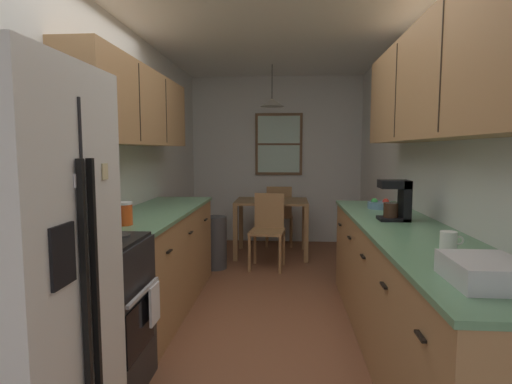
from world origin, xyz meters
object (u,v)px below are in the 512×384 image
Objects in this scene: mug_by_coffeemaker at (449,241)px; fruit_bowl at (380,205)px; trash_bin at (215,242)px; dish_rack at (485,271)px; table_serving_bowl at (274,198)px; stove_range at (86,317)px; microwave_over_range at (58,115)px; refrigerator at (6,287)px; coffee_maker at (398,199)px; dining_chair_near at (268,227)px; dining_chair_far at (279,213)px; storage_canister at (123,214)px; dining_table at (272,209)px.

mug_by_coffeemaker reaches higher than fruit_bowl.
fruit_bowl is at bearing -31.30° from trash_bin.
dish_rack is 1.89× the size of table_serving_bowl.
trash_bin is 3.53× the size of table_serving_bowl.
stove_range is 3.45m from table_serving_bowl.
stove_range is 1.16m from microwave_over_range.
refrigerator is 1.02m from microwave_over_range.
refrigerator is at bearing -131.07° from fruit_bowl.
dish_rack is (-0.06, -0.54, -0.00)m from mug_by_coffeemaker.
table_serving_bowl is (-0.95, 3.84, -0.16)m from dish_rack.
coffee_maker is (1.96, 1.63, 0.17)m from refrigerator.
dining_chair_near is 1.00× the size of dining_chair_far.
refrigerator is 0.81m from stove_range.
dining_chair_far is 1.42× the size of trash_bin.
trash_bin is at bearing 83.58° from stove_range.
microwave_over_range is 3.74× the size of storage_canister.
microwave_over_range reaches higher than trash_bin.
table_serving_bowl is (1.11, 3.29, -0.84)m from microwave_over_range.
storage_canister is at bearing -154.14° from fruit_bowl.
stove_range is 4.00m from dining_chair_far.
stove_range is 1.22× the size of dining_chair_near.
microwave_over_range reaches higher than mug_by_coffeemaker.
dish_rack is (-0.06, -2.13, 0.01)m from fruit_bowl.
dining_table is at bearing 87.65° from dining_chair_near.
mug_by_coffeemaker is at bearing -89.93° from fruit_bowl.
microwave_over_range is at bearing -108.61° from table_serving_bowl.
table_serving_bowl is at bearing 113.05° from coffee_maker.
microwave_over_range is at bearing 165.01° from dish_rack.
mug_by_coffeemaker is at bearing -0.34° from microwave_over_range.
fruit_bowl is at bearing 88.77° from coffee_maker.
dining_chair_far is at bearing 58.71° from trash_bin.
refrigerator is 1.97× the size of dining_chair_near.
dining_chair_far is at bearing 84.34° from table_serving_bowl.
mug_by_coffeemaker is 0.69× the size of table_serving_bowl.
dish_rack is (1.95, -0.55, 0.48)m from stove_range.
mug_by_coffeemaker is (0.96, -3.87, 0.45)m from dining_chair_far.
dining_chair_near is (1.05, 2.72, -1.12)m from microwave_over_range.
dish_rack is at bearing 4.24° from refrigerator.
dining_chair_far is 2.52m from fruit_bowl.
fruit_bowl is at bearing -58.52° from dining_table.
dining_chair_far is 7.30× the size of mug_by_coffeemaker.
dish_rack is at bearing -14.99° from microwave_over_range.
dining_table is (0.96, 3.29, 0.16)m from stove_range.
refrigerator reaches higher than dining_chair_far.
fruit_bowl is 1.99m from table_serving_bowl.
mug_by_coffeemaker is (1.05, -3.31, 0.32)m from dining_table.
dining_chair_far reaches higher than table_serving_bowl.
dining_chair_near is at bearing 9.34° from trash_bin.
dining_chair_near is at bearing -95.86° from dining_chair_far.
fruit_bowl is at bearing 48.93° from refrigerator.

